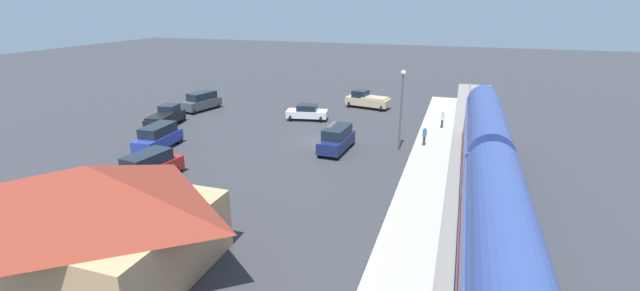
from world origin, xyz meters
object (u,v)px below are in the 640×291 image
at_px(suv_red, 149,167).
at_px(suv_blue, 158,137).
at_px(pickup_tan, 367,100).
at_px(sedan_white, 307,112).
at_px(station_building, 95,216).
at_px(pedestrian_on_platform, 424,135).
at_px(light_pole_near_platform, 402,100).
at_px(passenger_train, 499,260).
at_px(suv_navy, 337,139).
at_px(pedestrian_waiting_far, 442,119).
at_px(pickup_black, 166,117).
at_px(suv_charcoal, 202,101).

bearing_deg(suv_red, suv_blue, -55.98).
height_order(pickup_tan, sedan_white, pickup_tan).
distance_m(pickup_tan, suv_red, 29.19).
distance_m(station_building, pedestrian_on_platform, 26.97).
bearing_deg(light_pole_near_platform, passenger_train, 108.77).
bearing_deg(suv_navy, sedan_white, -55.84).
distance_m(pedestrian_on_platform, suv_navy, 7.90).
height_order(passenger_train, suv_blue, passenger_train).
bearing_deg(light_pole_near_platform, sedan_white, -31.79).
bearing_deg(station_building, sedan_white, -89.84).
distance_m(suv_blue, sedan_white, 16.36).
distance_m(station_building, pickup_tan, 37.32).
xyz_separation_m(station_building, light_pole_near_platform, (-11.20, -22.26, 1.70)).
xyz_separation_m(suv_red, light_pole_near_platform, (-16.25, -12.73, 3.38)).
bearing_deg(pedestrian_waiting_far, suv_blue, 30.74).
xyz_separation_m(suv_navy, sedan_white, (6.10, -9.00, -0.27)).
distance_m(pedestrian_waiting_far, pickup_black, 28.82).
relative_size(passenger_train, pickup_tan, 9.11).
distance_m(pedestrian_on_platform, suv_charcoal, 27.68).
xyz_separation_m(passenger_train, light_pole_near_platform, (6.80, -20.01, 1.67)).
xyz_separation_m(suv_blue, suv_red, (-4.13, 6.12, 0.00)).
bearing_deg(pickup_tan, pedestrian_on_platform, 121.36).
bearing_deg(pickup_tan, suv_blue, 56.24).
bearing_deg(passenger_train, suv_red, -17.53).
relative_size(suv_navy, sedan_white, 1.05).
height_order(passenger_train, suv_red, passenger_train).
relative_size(pickup_tan, suv_charcoal, 1.09).
xyz_separation_m(station_building, suv_navy, (-6.02, -20.26, -1.68)).
relative_size(passenger_train, station_building, 4.79).
height_order(pedestrian_on_platform, suv_blue, suv_blue).
relative_size(suv_red, pickup_black, 0.90).
height_order(suv_navy, sedan_white, suv_navy).
relative_size(suv_charcoal, pickup_black, 0.92).
bearing_deg(station_building, pedestrian_waiting_far, -115.95).
bearing_deg(suv_navy, light_pole_near_platform, -158.82).
bearing_deg(pedestrian_waiting_far, station_building, 64.05).
distance_m(passenger_train, pickup_black, 37.04).
xyz_separation_m(suv_charcoal, suv_navy, (-19.80, 9.12, 0.00)).
relative_size(station_building, light_pole_near_platform, 1.52).
xyz_separation_m(pedestrian_on_platform, suv_blue, (22.44, 7.78, -0.13)).
bearing_deg(pedestrian_on_platform, suv_navy, 23.72).
distance_m(suv_red, pickup_black, 14.93).
bearing_deg(suv_blue, station_building, 120.39).
height_order(pedestrian_on_platform, light_pole_near_platform, light_pole_near_platform).
height_order(pedestrian_waiting_far, suv_blue, suv_blue).
height_order(passenger_train, pedestrian_on_platform, passenger_train).
bearing_deg(pedestrian_on_platform, sedan_white, -23.57).
bearing_deg(passenger_train, pedestrian_on_platform, -77.39).
bearing_deg(passenger_train, sedan_white, -56.19).
bearing_deg(suv_blue, passenger_train, 153.75).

